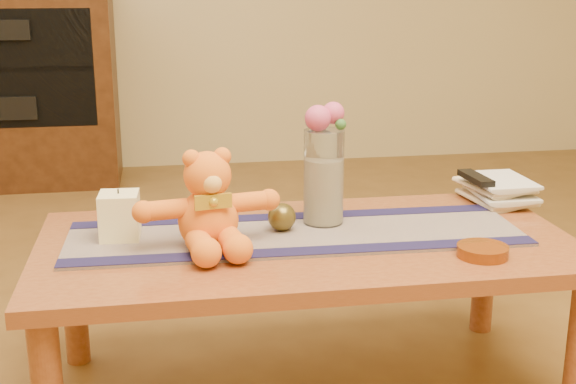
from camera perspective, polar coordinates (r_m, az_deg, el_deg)
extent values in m
cube|color=brown|center=(2.02, 1.40, -4.03)|extent=(1.40, 0.70, 0.04)
cylinder|color=brown|center=(2.36, -15.65, -7.57)|extent=(0.07, 0.07, 0.41)
cylinder|color=brown|center=(2.55, 14.41, -5.67)|extent=(0.07, 0.07, 0.41)
cube|color=#191A46|center=(2.04, 0.61, -3.16)|extent=(1.21, 0.38, 0.01)
cube|color=#17143C|center=(1.90, 1.29, -4.42)|extent=(1.20, 0.09, 0.00)
cube|color=#17143C|center=(2.17, 0.02, -1.81)|extent=(1.20, 0.09, 0.00)
cube|color=#FFF5BB|center=(2.03, -12.43, -1.73)|extent=(0.11, 0.11, 0.12)
cylinder|color=black|center=(2.01, -12.54, 0.06)|extent=(0.00, 0.00, 0.01)
cylinder|color=silver|center=(2.09, 2.67, 1.12)|extent=(0.11, 0.11, 0.26)
cylinder|color=beige|center=(2.10, 2.66, 0.09)|extent=(0.09, 0.09, 0.18)
sphere|color=#C54577|center=(2.04, 2.24, 5.52)|extent=(0.07, 0.07, 0.07)
sphere|color=#C54577|center=(2.06, 3.39, 5.90)|extent=(0.06, 0.06, 0.06)
sphere|color=#48589D|center=(2.09, 2.79, 5.57)|extent=(0.04, 0.04, 0.04)
sphere|color=#48589D|center=(2.07, 1.79, 5.25)|extent=(0.04, 0.04, 0.04)
sphere|color=#33662D|center=(2.05, 3.95, 5.04)|extent=(0.03, 0.03, 0.03)
sphere|color=#52451B|center=(2.05, -0.46, -1.86)|extent=(0.08, 0.08, 0.08)
imported|color=beige|center=(2.38, 13.58, -0.65)|extent=(0.19, 0.24, 0.02)
imported|color=beige|center=(2.38, 13.76, -0.23)|extent=(0.17, 0.23, 0.02)
imported|color=beige|center=(2.37, 13.48, 0.24)|extent=(0.20, 0.25, 0.02)
imported|color=beige|center=(2.37, 13.78, 0.67)|extent=(0.17, 0.23, 0.02)
cube|color=black|center=(2.35, 13.81, 1.03)|extent=(0.06, 0.16, 0.02)
cylinder|color=#BF5914|center=(1.95, 14.29, -4.29)|extent=(0.17, 0.17, 0.03)
cube|color=black|center=(4.46, -20.51, 7.48)|extent=(1.20, 0.50, 1.10)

